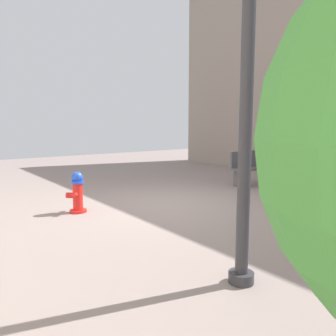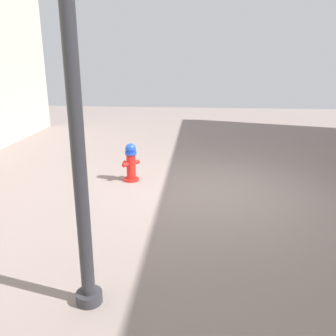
% 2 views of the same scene
% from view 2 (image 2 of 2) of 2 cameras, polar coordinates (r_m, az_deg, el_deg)
% --- Properties ---
extents(ground_plane, '(23.40, 23.40, 0.00)m').
position_cam_2_polar(ground_plane, '(7.07, 7.71, -3.75)').
color(ground_plane, gray).
extents(fire_hydrant, '(0.37, 0.37, 0.80)m').
position_cam_2_polar(fire_hydrant, '(7.56, -5.88, 0.92)').
color(fire_hydrant, red).
rests_on(fire_hydrant, ground_plane).
extents(street_lamp, '(0.36, 0.36, 3.79)m').
position_cam_2_polar(street_lamp, '(3.39, -14.86, 13.90)').
color(street_lamp, '#2D2D33').
rests_on(street_lamp, ground_plane).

